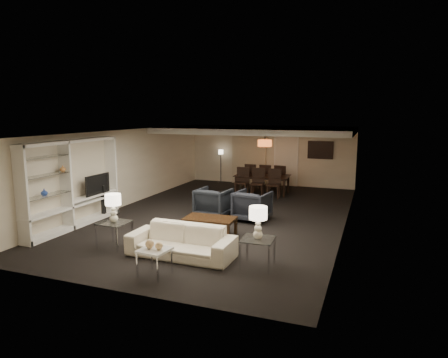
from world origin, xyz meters
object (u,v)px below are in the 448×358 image
armchair_left (213,202)px  chair_nr (274,184)px  vase_blue (44,192)px  marble_table (155,262)px  coffee_table (210,226)px  pendant_light (265,143)px  dining_table (262,185)px  floor_speaker (103,202)px  chair_fr (282,178)px  table_lamp_right (258,223)px  side_table_left (115,235)px  chair_nm (257,183)px  table_lamp_left (113,208)px  chair_fl (252,177)px  chair_nl (242,182)px  armchair_right (252,206)px  floor_lamp (221,166)px  side_table_right (258,253)px  vase_amber (63,168)px  chair_fm (267,178)px  television (95,184)px  sofa (181,241)px

armchair_left → chair_nr: 3.27m
vase_blue → chair_nr: 7.65m
marble_table → coffee_table: bearing=90.0°
pendant_light → dining_table: bearing=-143.4°
floor_speaker → chair_fr: (4.04, 5.63, 0.05)m
table_lamp_right → floor_speaker: size_ratio=0.68×
side_table_left → floor_speaker: 2.79m
chair_nm → chair_fr: 1.43m
table_lamp_left → marble_table: 2.13m
chair_fl → chair_nl: bearing=91.7°
coffee_table → chair_nr: chair_nr is taller
armchair_right → floor_lamp: 6.30m
pendant_light → side_table_left: bearing=-102.9°
side_table_right → table_lamp_right: bearing=0.0°
vase_amber → chair_fm: bearing=63.3°
floor_speaker → dining_table: floor_speaker is taller
armchair_right → chair_fm: 4.45m
television → chair_nr: (4.12, 4.56, -0.51)m
side_table_left → vase_blue: (-1.98, -0.01, 0.85)m
sofa → chair_fm: bearing=91.8°
chair_nr → dining_table: bearing=129.1°
armchair_left → vase_blue: vase_blue is taller
table_lamp_left → marble_table: bearing=-32.9°
coffee_table → chair_fl: chair_fl is taller
pendant_light → chair_fm: size_ratio=0.50×
chair_nm → floor_lamp: floor_lamp is taller
chair_nm → floor_speaker: bearing=-135.6°
vase_blue → vase_amber: vase_amber is taller
side_table_right → television: bearing=161.2°
coffee_table → armchair_left: (-0.60, 1.70, 0.20)m
chair_nr → coffee_table: bearing=-99.1°
armchair_left → side_table_right: size_ratio=1.49×
chair_nm → chair_fm: (0.00, 1.30, 0.00)m
pendant_light → table_lamp_right: bearing=-76.0°
armchair_right → floor_lamp: floor_lamp is taller
vase_amber → marble_table: bearing=-25.4°
armchair_left → vase_amber: (-3.08, -2.65, 1.21)m
table_lamp_left → television: size_ratio=0.66×
sofa → chair_fr: size_ratio=2.19×
chair_fr → floor_speaker: bearing=62.1°
side_table_left → chair_nr: size_ratio=0.60×
vase_amber → armchair_right: bearing=31.7°
armchair_right → vase_amber: size_ratio=5.95×
side_table_left → chair_nm: (1.56, 6.39, 0.23)m
pendant_light → floor_speaker: pendant_light is taller
table_lamp_left → chair_fl: size_ratio=0.62×
side_table_left → chair_nm: 6.58m
sofa → table_lamp_right: (1.70, 0.00, 0.58)m
sofa → chair_fr: bearing=87.3°
table_lamp_right → dining_table: bearing=104.6°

